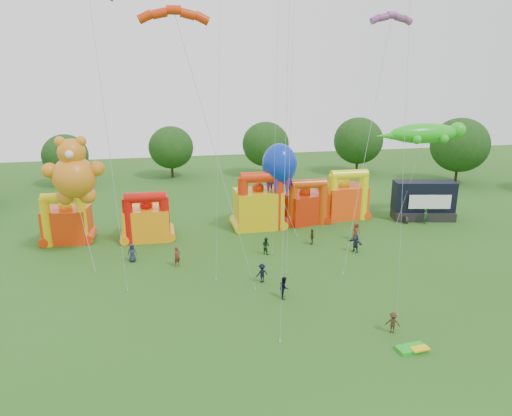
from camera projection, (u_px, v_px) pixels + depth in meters
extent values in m
plane|color=#264D15|center=(346.00, 371.00, 27.83)|extent=(160.00, 160.00, 0.00)
cylinder|color=#352314|center=(456.00, 172.00, 75.90)|extent=(0.44, 0.44, 3.72)
ellipsoid|color=#193B12|center=(460.00, 145.00, 74.63)|extent=(9.30, 9.30, 8.89)
cylinder|color=#352314|center=(357.00, 164.00, 83.38)|extent=(0.44, 0.44, 3.51)
ellipsoid|color=#193B12|center=(358.00, 141.00, 82.18)|extent=(8.77, 8.78, 8.39)
cylinder|color=#352314|center=(265.00, 167.00, 81.77)|extent=(0.44, 0.44, 3.30)
ellipsoid|color=#193B12|center=(266.00, 144.00, 80.64)|extent=(8.25, 8.25, 7.88)
cylinder|color=#352314|center=(172.00, 169.00, 80.36)|extent=(0.44, 0.44, 3.09)
ellipsoid|color=#193B12|center=(171.00, 147.00, 79.31)|extent=(7.73, 7.72, 7.38)
cylinder|color=#352314|center=(68.00, 177.00, 74.29)|extent=(0.44, 0.44, 2.88)
ellipsoid|color=#193B12|center=(65.00, 156.00, 73.30)|extent=(7.20, 7.20, 6.88)
cube|color=red|center=(68.00, 225.00, 49.27)|extent=(4.94, 4.18, 3.64)
cylinder|color=yellow|center=(47.00, 223.00, 47.48)|extent=(0.99, 0.99, 5.20)
cylinder|color=yellow|center=(82.00, 221.00, 48.18)|extent=(0.99, 0.99, 5.20)
cylinder|color=yellow|center=(62.00, 198.00, 47.10)|extent=(3.99, 1.04, 1.04)
sphere|color=yellow|center=(65.00, 206.00, 48.68)|extent=(1.40, 1.40, 1.40)
cube|color=orange|center=(147.00, 223.00, 50.11)|extent=(5.02, 4.11, 3.52)
cylinder|color=red|center=(128.00, 221.00, 48.20)|extent=(1.06, 1.06, 5.03)
cylinder|color=red|center=(165.00, 219.00, 48.96)|extent=(1.06, 1.06, 5.03)
cylinder|color=red|center=(145.00, 197.00, 47.88)|extent=(4.30, 1.12, 1.12)
sphere|color=red|center=(146.00, 205.00, 49.53)|extent=(1.40, 1.40, 1.40)
cube|color=#DAB70B|center=(258.00, 209.00, 53.83)|extent=(5.35, 4.30, 4.46)
cylinder|color=red|center=(243.00, 205.00, 51.70)|extent=(1.17, 1.17, 6.37)
cylinder|color=red|center=(278.00, 203.00, 52.53)|extent=(1.17, 1.17, 6.37)
cylinder|color=red|center=(261.00, 177.00, 51.22)|extent=(4.73, 1.23, 1.23)
sphere|color=red|center=(258.00, 188.00, 53.12)|extent=(1.40, 1.40, 1.40)
cube|color=red|center=(304.00, 208.00, 55.74)|extent=(5.53, 4.84, 3.59)
cylinder|color=#D2440B|center=(293.00, 206.00, 53.86)|extent=(1.04, 1.04, 5.12)
cylinder|color=#D2440B|center=(323.00, 204.00, 54.61)|extent=(1.04, 1.04, 5.12)
cylinder|color=#D2440B|center=(309.00, 184.00, 53.52)|extent=(4.22, 1.10, 1.10)
sphere|color=#D2440B|center=(305.00, 191.00, 55.16)|extent=(1.40, 1.40, 1.40)
cube|color=#FF460D|center=(343.00, 201.00, 57.76)|extent=(5.56, 4.63, 4.06)
cylinder|color=#F1EC0C|center=(332.00, 198.00, 55.71)|extent=(1.14, 1.14, 5.80)
cylinder|color=#F1EC0C|center=(363.00, 197.00, 56.52)|extent=(1.14, 1.14, 5.80)
cylinder|color=#F1EC0C|center=(349.00, 174.00, 55.30)|extent=(4.61, 1.20, 1.20)
sphere|color=#F1EC0C|center=(344.00, 183.00, 57.11)|extent=(1.40, 1.40, 1.40)
cube|color=black|center=(423.00, 215.00, 57.13)|extent=(7.81, 4.28, 1.10)
cube|color=black|center=(424.00, 196.00, 56.65)|extent=(7.73, 3.92, 3.69)
cube|color=white|center=(430.00, 202.00, 55.39)|extent=(5.00, 1.16, 1.74)
cylinder|color=black|center=(406.00, 220.00, 55.54)|extent=(0.30, 0.90, 0.90)
cylinder|color=black|center=(449.00, 217.00, 56.72)|extent=(0.30, 0.90, 0.90)
sphere|color=orange|center=(74.00, 177.00, 42.94)|extent=(3.99, 3.99, 3.99)
sphere|color=orange|center=(72.00, 152.00, 42.28)|extent=(2.54, 2.54, 2.54)
sphere|color=orange|center=(60.00, 142.00, 41.82)|extent=(1.00, 1.00, 1.00)
sphere|color=orange|center=(81.00, 141.00, 42.18)|extent=(1.00, 1.00, 1.00)
sphere|color=orange|center=(50.00, 170.00, 42.31)|extent=(1.45, 1.45, 1.45)
sphere|color=orange|center=(97.00, 169.00, 43.15)|extent=(1.45, 1.45, 1.45)
sphere|color=orange|center=(65.00, 196.00, 43.24)|extent=(1.63, 1.63, 1.63)
sphere|color=orange|center=(88.00, 195.00, 43.64)|extent=(1.63, 1.63, 1.63)
sphere|color=white|center=(69.00, 154.00, 41.13)|extent=(0.73, 0.73, 0.73)
ellipsoid|color=green|center=(424.00, 133.00, 54.51)|extent=(9.03, 2.82, 2.40)
sphere|color=green|center=(457.00, 130.00, 55.32)|extent=(1.94, 1.94, 1.94)
cone|color=green|center=(389.00, 136.00, 53.64)|extent=(3.53, 1.41, 1.41)
sphere|color=green|center=(430.00, 136.00, 56.34)|extent=(1.06, 1.06, 1.06)
sphere|color=green|center=(444.00, 139.00, 53.69)|extent=(1.06, 1.06, 1.06)
sphere|color=green|center=(404.00, 137.00, 55.63)|extent=(1.06, 1.06, 1.06)
sphere|color=green|center=(417.00, 140.00, 52.98)|extent=(1.06, 1.06, 1.06)
ellipsoid|color=#0B2BB1|center=(279.00, 164.00, 52.05)|extent=(3.98, 3.98, 4.78)
cone|color=#591E8C|center=(290.00, 182.00, 52.92)|extent=(0.90, 0.90, 3.19)
cone|color=#591E8C|center=(282.00, 181.00, 53.85)|extent=(0.90, 0.90, 3.19)
cone|color=#591E8C|center=(271.00, 181.00, 53.59)|extent=(0.90, 0.90, 3.19)
cone|color=#591E8C|center=(268.00, 183.00, 52.41)|extent=(0.90, 0.90, 3.19)
cone|color=#591E8C|center=(276.00, 185.00, 51.48)|extent=(0.90, 0.90, 3.19)
cone|color=#591E8C|center=(287.00, 185.00, 51.74)|extent=(0.90, 0.90, 3.19)
cube|color=green|center=(412.00, 349.00, 29.90)|extent=(2.08, 1.17, 0.24)
cube|color=yellow|center=(420.00, 349.00, 29.66)|extent=(1.25, 0.70, 0.10)
imported|color=#212637|center=(132.00, 253.00, 43.93)|extent=(0.91, 0.62, 1.81)
imported|color=maroon|center=(177.00, 256.00, 42.89)|extent=(0.84, 0.81, 1.94)
imported|color=#15361A|center=(266.00, 246.00, 45.87)|extent=(1.04, 1.09, 1.76)
imported|color=black|center=(262.00, 273.00, 39.58)|extent=(1.22, 0.89, 1.69)
imported|color=#3D3218|center=(312.00, 237.00, 48.52)|extent=(0.84, 1.08, 1.71)
imported|color=#292C45|center=(356.00, 243.00, 46.35)|extent=(1.38, 1.84, 1.93)
imported|color=brown|center=(356.00, 231.00, 49.85)|extent=(1.00, 0.71, 1.92)
imported|color=#1A411D|center=(426.00, 216.00, 55.12)|extent=(0.83, 0.73, 1.92)
imported|color=black|center=(284.00, 287.00, 36.78)|extent=(0.90, 1.04, 1.82)
imported|color=#372516|center=(393.00, 322.00, 31.80)|extent=(1.15, 0.98, 1.54)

